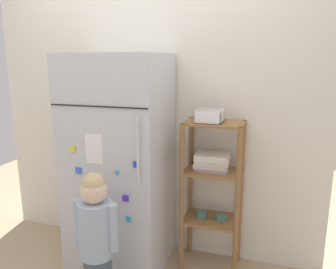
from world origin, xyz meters
TOP-DOWN VIEW (x-y plane):
  - ground_plane at (0.00, 0.00)m, footprint 6.00×6.00m
  - kitchen_wall_back at (0.00, 0.34)m, footprint 2.79×0.03m
  - refrigerator at (-0.14, 0.02)m, footprint 0.72×0.62m
  - child_standing at (-0.06, -0.50)m, footprint 0.30×0.22m
  - pantry_shelf_unit at (0.55, 0.16)m, footprint 0.44×0.31m
  - fruit_bin at (0.52, 0.13)m, footprint 0.18×0.19m

SIDE VIEW (x-z plane):
  - ground_plane at x=0.00m, z-range 0.00..0.00m
  - child_standing at x=-0.06m, z-range 0.10..1.02m
  - pantry_shelf_unit at x=0.55m, z-range 0.14..1.30m
  - refrigerator at x=-0.14m, z-range 0.00..1.63m
  - kitchen_wall_back at x=0.00m, z-range 0.00..2.13m
  - fruit_bin at x=0.52m, z-range 1.15..1.23m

